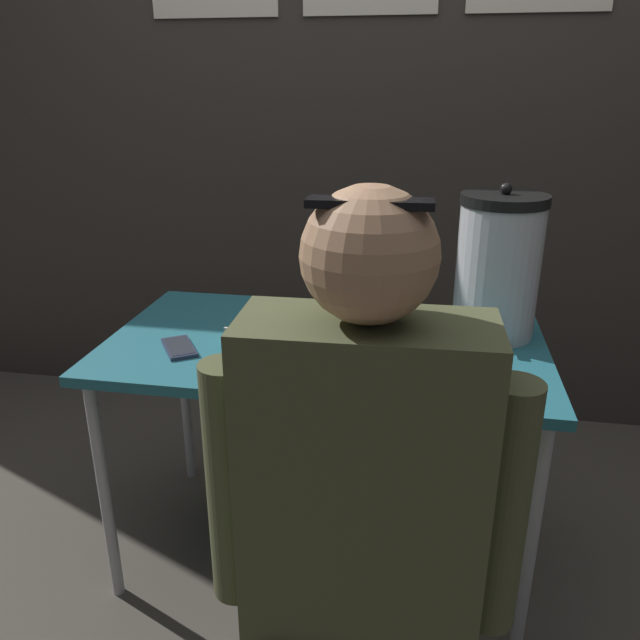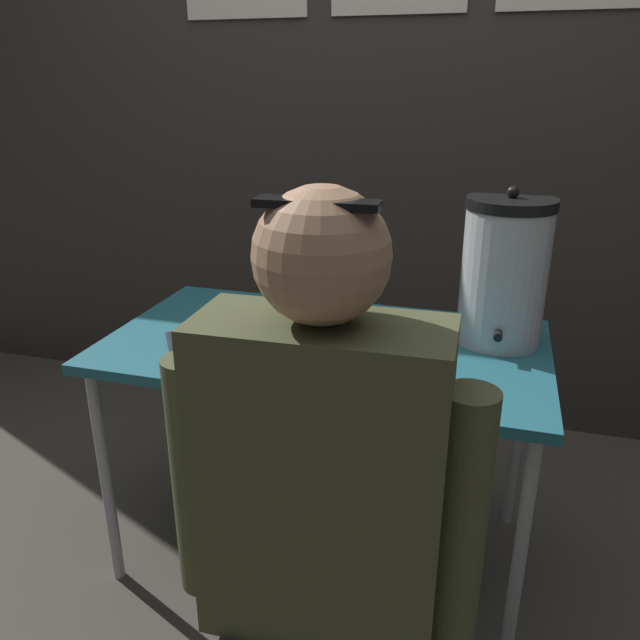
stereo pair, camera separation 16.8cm
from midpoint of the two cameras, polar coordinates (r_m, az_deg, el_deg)
name	(u,v)px [view 2 (the right image)]	position (r m, az deg, el deg)	size (l,w,h in m)	color
ground_plane	(324,546)	(2.08, 2.86, -20.06)	(12.00, 12.00, 0.00)	#4C473F
back_wall	(397,81)	(2.56, 9.08, 20.79)	(6.00, 0.11, 2.73)	#38332D
folding_table	(325,359)	(1.73, 3.25, -3.60)	(1.19, 0.66, 0.70)	#236675
donut_box	(303,331)	(1.71, 1.29, -1.06)	(0.43, 0.34, 0.05)	beige
coffee_urn	(504,272)	(1.73, 19.20, 4.15)	(0.23, 0.26, 0.42)	silver
cell_phone	(181,342)	(1.71, -9.89, -2.01)	(0.14, 0.16, 0.01)	#2D334C
person_seated	(321,544)	(1.19, 4.42, -19.90)	(0.56, 0.24, 1.23)	#33332D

